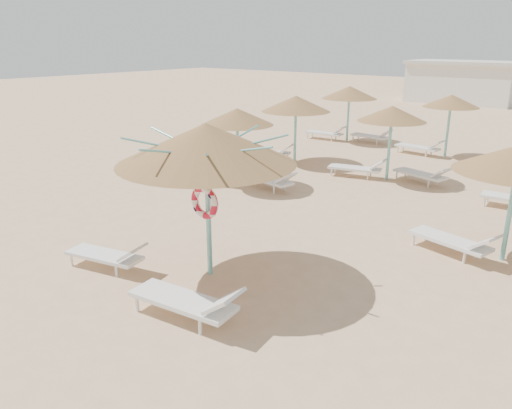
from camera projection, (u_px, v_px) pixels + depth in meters
The scene contains 6 objects.
ground at pixel (212, 276), 10.70m from camera, with size 120.00×120.00×0.00m, color tan.
main_palapa at pixel (206, 144), 9.94m from camera, with size 3.65×3.65×3.27m.
lounger_main_a at pixel (109, 255), 10.95m from camera, with size 2.00×1.01×0.70m.
lounger_main_b at pixel (189, 301), 8.92m from camera, with size 2.28×0.95×0.81m.
palapa_field at pixel (501, 124), 15.76m from camera, with size 20.27×14.26×2.72m.
service_hut at pixel (463, 82), 39.59m from camera, with size 8.40×4.40×3.25m.
Camera 1 is at (6.82, -6.93, 4.83)m, focal length 35.00 mm.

